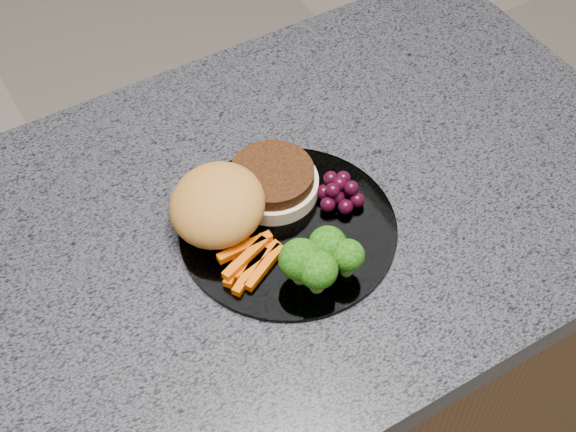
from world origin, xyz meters
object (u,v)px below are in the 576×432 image
object	(u,v)px
island_cabinet	(224,418)
plate	(288,228)
grape_bunch	(340,191)
burger	(238,199)

from	to	relation	value
island_cabinet	plate	distance (m)	0.49
plate	grape_bunch	bearing A→B (deg)	3.81
island_cabinet	burger	size ratio (longest dim) A/B	5.25
plate	grape_bunch	distance (m)	0.08
island_cabinet	burger	distance (m)	0.51
island_cabinet	burger	bearing A→B (deg)	13.93
plate	grape_bunch	size ratio (longest dim) A/B	4.67
burger	grape_bunch	bearing A→B (deg)	-42.05
burger	grape_bunch	xyz separation A→B (m)	(0.12, -0.04, -0.01)
grape_bunch	island_cabinet	bearing A→B (deg)	170.99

